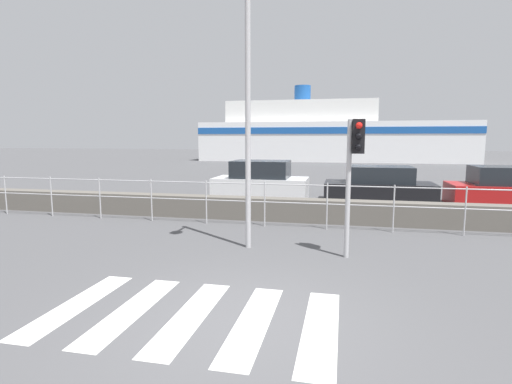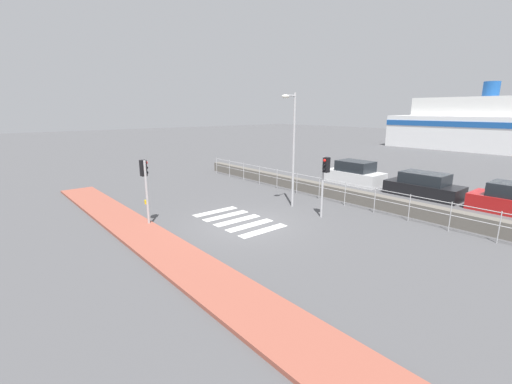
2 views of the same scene
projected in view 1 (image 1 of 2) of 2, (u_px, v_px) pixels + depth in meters
ground_plane at (244, 321)px, 5.41m from camera, size 160.00×160.00×0.00m
crosswalk at (191, 316)px, 5.58m from camera, size 4.05×2.40×0.01m
seawall at (299, 210)px, 11.87m from camera, size 24.89×0.55×0.68m
harbor_fence at (295, 198)px, 10.96m from camera, size 22.44×0.04×1.26m
traffic_light_far at (354, 157)px, 8.01m from camera, size 0.34×0.32×2.84m
streetlamp at (246, 86)px, 8.46m from camera, size 0.32×0.92×5.73m
ferry_boat at (326, 136)px, 44.44m from camera, size 28.44×8.47×8.24m
parked_car_white at (261, 182)px, 16.40m from camera, size 3.81×1.83×1.55m
parked_car_black at (379, 187)px, 15.42m from camera, size 4.09×1.82×1.40m
parked_car_red at (506, 189)px, 14.47m from camera, size 3.89×1.86×1.45m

